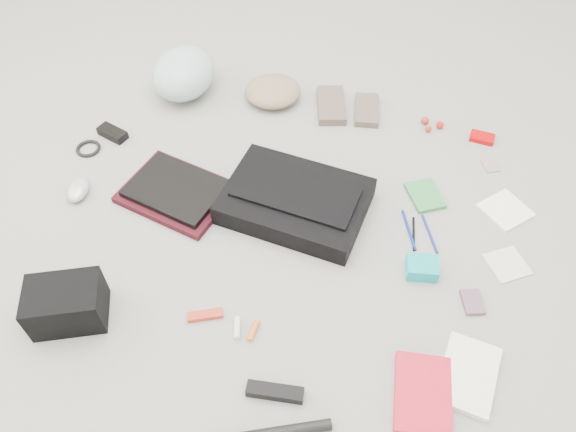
% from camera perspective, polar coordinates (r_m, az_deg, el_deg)
% --- Properties ---
extents(ground_plane, '(4.00, 4.00, 0.00)m').
position_cam_1_polar(ground_plane, '(1.80, 0.00, -1.01)').
color(ground_plane, gray).
extents(messenger_bag, '(0.51, 0.40, 0.08)m').
position_cam_1_polar(messenger_bag, '(1.82, 0.75, 1.51)').
color(messenger_bag, black).
rests_on(messenger_bag, ground_plane).
extents(bag_flap, '(0.42, 0.25, 0.01)m').
position_cam_1_polar(bag_flap, '(1.79, 0.76, 2.42)').
color(bag_flap, black).
rests_on(bag_flap, messenger_bag).
extents(laptop_sleeve, '(0.41, 0.35, 0.02)m').
position_cam_1_polar(laptop_sleeve, '(1.92, -11.22, 2.30)').
color(laptop_sleeve, '#360B12').
rests_on(laptop_sleeve, ground_plane).
extents(laptop, '(0.35, 0.30, 0.02)m').
position_cam_1_polar(laptop, '(1.90, -11.32, 2.74)').
color(laptop, black).
rests_on(laptop, laptop_sleeve).
extents(bike_helmet, '(0.26, 0.31, 0.17)m').
position_cam_1_polar(bike_helmet, '(2.28, -10.54, 14.08)').
color(bike_helmet, '#A7CBC9').
rests_on(bike_helmet, ground_plane).
extents(beanie, '(0.26, 0.25, 0.08)m').
position_cam_1_polar(beanie, '(2.24, -1.54, 12.57)').
color(beanie, '#897358').
rests_on(beanie, ground_plane).
extents(mitten_left, '(0.14, 0.22, 0.03)m').
position_cam_1_polar(mitten_left, '(2.21, 4.40, 11.16)').
color(mitten_left, brown).
rests_on(mitten_left, ground_plane).
extents(mitten_right, '(0.10, 0.18, 0.03)m').
position_cam_1_polar(mitten_right, '(2.21, 8.00, 10.62)').
color(mitten_right, brown).
rests_on(mitten_right, ground_plane).
extents(power_brick, '(0.12, 0.09, 0.03)m').
position_cam_1_polar(power_brick, '(2.18, -17.40, 8.04)').
color(power_brick, black).
rests_on(power_brick, ground_plane).
extents(cable_coil, '(0.11, 0.11, 0.01)m').
position_cam_1_polar(cable_coil, '(2.16, -19.63, 6.48)').
color(cable_coil, black).
rests_on(cable_coil, ground_plane).
extents(mouse, '(0.08, 0.12, 0.04)m').
position_cam_1_polar(mouse, '(2.01, -20.55, 2.55)').
color(mouse, '#AEAEAE').
rests_on(mouse, ground_plane).
extents(camera_bag, '(0.24, 0.20, 0.13)m').
position_cam_1_polar(camera_bag, '(1.68, -21.60, -8.32)').
color(camera_bag, black).
rests_on(camera_bag, ground_plane).
extents(multitool, '(0.10, 0.06, 0.02)m').
position_cam_1_polar(multitool, '(1.63, -8.41, -9.93)').
color(multitool, '#AD2B18').
rests_on(multitool, ground_plane).
extents(toiletry_tube_white, '(0.03, 0.07, 0.02)m').
position_cam_1_polar(toiletry_tube_white, '(1.60, -5.19, -11.24)').
color(toiletry_tube_white, silver).
rests_on(toiletry_tube_white, ground_plane).
extents(toiletry_tube_orange, '(0.03, 0.06, 0.02)m').
position_cam_1_polar(toiletry_tube_orange, '(1.59, -3.54, -11.54)').
color(toiletry_tube_orange, orange).
rests_on(toiletry_tube_orange, ground_plane).
extents(u_lock, '(0.15, 0.04, 0.03)m').
position_cam_1_polar(u_lock, '(1.51, -1.33, -17.44)').
color(u_lock, black).
rests_on(u_lock, ground_plane).
extents(book_red, '(0.15, 0.22, 0.02)m').
position_cam_1_polar(book_red, '(1.55, 13.53, -17.19)').
color(book_red, red).
rests_on(book_red, ground_plane).
extents(book_white, '(0.18, 0.23, 0.02)m').
position_cam_1_polar(book_white, '(1.60, 17.84, -15.11)').
color(book_white, white).
rests_on(book_white, ground_plane).
extents(notepad, '(0.15, 0.16, 0.02)m').
position_cam_1_polar(notepad, '(1.93, 13.73, 2.04)').
color(notepad, '#33803F').
rests_on(notepad, ground_plane).
extents(pen_blue, '(0.06, 0.16, 0.01)m').
position_cam_1_polar(pen_blue, '(1.83, 12.18, -1.40)').
color(pen_blue, navy).
rests_on(pen_blue, ground_plane).
extents(pen_black, '(0.01, 0.13, 0.01)m').
position_cam_1_polar(pen_black, '(1.82, 12.65, -1.77)').
color(pen_black, black).
rests_on(pen_black, ground_plane).
extents(pen_navy, '(0.06, 0.15, 0.01)m').
position_cam_1_polar(pen_navy, '(1.84, 14.20, -1.75)').
color(pen_navy, navy).
rests_on(pen_navy, ground_plane).
extents(accordion_wallet, '(0.10, 0.08, 0.05)m').
position_cam_1_polar(accordion_wallet, '(1.73, 13.46, -5.13)').
color(accordion_wallet, '#0EB0B3').
rests_on(accordion_wallet, ground_plane).
extents(card_deck, '(0.07, 0.09, 0.02)m').
position_cam_1_polar(card_deck, '(1.72, 18.23, -8.31)').
color(card_deck, '#744F68').
rests_on(card_deck, ground_plane).
extents(napkin_top, '(0.19, 0.19, 0.01)m').
position_cam_1_polar(napkin_top, '(1.98, 21.23, 0.58)').
color(napkin_top, white).
rests_on(napkin_top, ground_plane).
extents(napkin_bottom, '(0.15, 0.15, 0.01)m').
position_cam_1_polar(napkin_bottom, '(1.84, 21.37, -4.60)').
color(napkin_bottom, silver).
rests_on(napkin_bottom, ground_plane).
extents(lollipop_a, '(0.04, 0.04, 0.03)m').
position_cam_1_polar(lollipop_a, '(2.20, 13.75, 9.41)').
color(lollipop_a, '#9A2B16').
rests_on(lollipop_a, ground_plane).
extents(lollipop_b, '(0.03, 0.03, 0.02)m').
position_cam_1_polar(lollipop_b, '(2.17, 14.06, 8.58)').
color(lollipop_b, '#B12519').
rests_on(lollipop_b, ground_plane).
extents(lollipop_c, '(0.04, 0.04, 0.03)m').
position_cam_1_polar(lollipop_c, '(2.20, 15.18, 8.93)').
color(lollipop_c, '#B01814').
rests_on(lollipop_c, ground_plane).
extents(altoids_tin, '(0.09, 0.07, 0.02)m').
position_cam_1_polar(altoids_tin, '(2.20, 19.11, 7.53)').
color(altoids_tin, '#B20606').
rests_on(altoids_tin, ground_plane).
extents(stamp_sheet, '(0.07, 0.07, 0.00)m').
position_cam_1_polar(stamp_sheet, '(2.11, 19.88, 4.80)').
color(stamp_sheet, gray).
rests_on(stamp_sheet, ground_plane).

